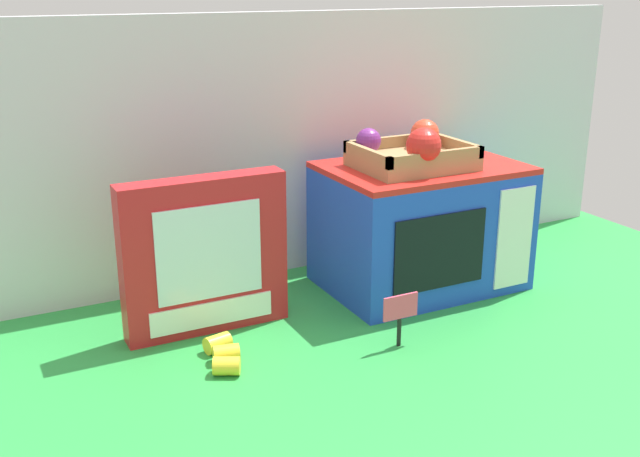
{
  "coord_description": "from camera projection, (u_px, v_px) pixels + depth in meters",
  "views": [
    {
      "loc": [
        -0.76,
        -1.27,
        0.63
      ],
      "look_at": [
        -0.12,
        -0.0,
        0.16
      ],
      "focal_mm": 42.41,
      "sensor_mm": 36.0,
      "label": 1
    }
  ],
  "objects": [
    {
      "name": "price_sign",
      "position": [
        400.0,
        312.0,
        1.35
      ],
      "size": [
        0.07,
        0.01,
        0.1
      ],
      "color": "black",
      "rests_on": "ground"
    },
    {
      "name": "cookie_set_box",
      "position": [
        205.0,
        256.0,
        1.4
      ],
      "size": [
        0.31,
        0.06,
        0.3
      ],
      "color": "red",
      "rests_on": "ground"
    },
    {
      "name": "ground_plane",
      "position": [
        368.0,
        293.0,
        1.6
      ],
      "size": [
        1.7,
        1.7,
        0.0
      ],
      "primitive_type": "plane",
      "color": "green",
      "rests_on": "ground"
    },
    {
      "name": "display_back_panel",
      "position": [
        322.0,
        142.0,
        1.7
      ],
      "size": [
        1.61,
        0.03,
        0.57
      ],
      "primitive_type": "cube",
      "color": "silver",
      "rests_on": "ground"
    },
    {
      "name": "toy_microwave",
      "position": [
        420.0,
        225.0,
        1.62
      ],
      "size": [
        0.41,
        0.29,
        0.27
      ],
      "color": "blue",
      "rests_on": "ground"
    },
    {
      "name": "food_groups_crate",
      "position": [
        412.0,
        153.0,
        1.54
      ],
      "size": [
        0.22,
        0.19,
        0.1
      ],
      "color": "#A37F51",
      "rests_on": "toy_microwave"
    },
    {
      "name": "loose_toy_banana",
      "position": [
        223.0,
        354.0,
        1.31
      ],
      "size": [
        0.07,
        0.13,
        0.03
      ],
      "color": "yellow",
      "rests_on": "ground"
    }
  ]
}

